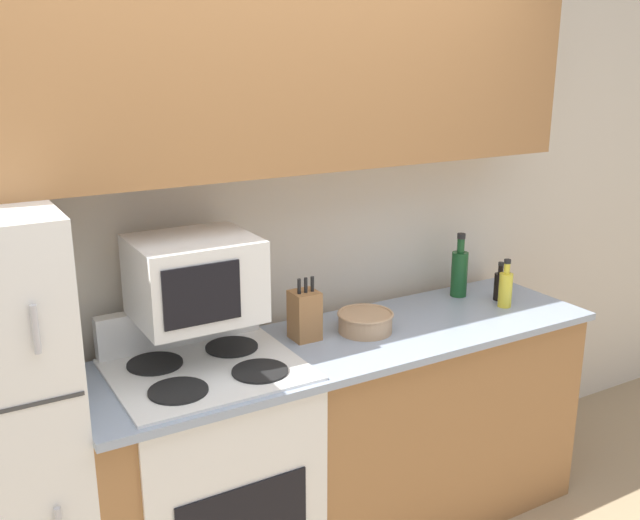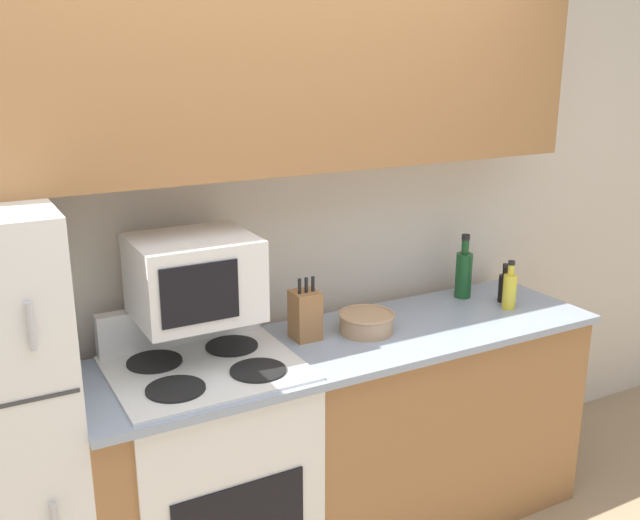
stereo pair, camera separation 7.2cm
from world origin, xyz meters
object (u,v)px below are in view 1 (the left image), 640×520
stove (212,479)px  bottle_wine_green (459,272)px  bowl (365,321)px  microwave (194,278)px  bottle_cooking_spray (505,288)px  bottle_soy_sauce (500,285)px  knife_block (305,315)px

stove → bottle_wine_green: (1.33, 0.18, 0.56)m
stove → bowl: stove is taller
bowl → microwave: bearing=174.6°
bottle_cooking_spray → bowl: bearing=174.7°
bowl → bottle_soy_sauce: bottle_soy_sauce is taller
knife_block → bowl: knife_block is taller
stove → bottle_wine_green: 1.45m
bowl → stove: bearing=-178.1°
bowl → knife_block: bearing=166.4°
microwave → bottle_cooking_spray: size_ratio=1.93×
bottle_cooking_spray → bottle_wine_green: size_ratio=0.73×
knife_block → stove: bearing=-169.5°
knife_block → bottle_cooking_spray: (0.96, -0.13, -0.01)m
bowl → bottle_wine_green: 0.65m
stove → bottle_cooking_spray: (1.41, -0.04, 0.53)m
bottle_soy_sauce → bottle_cooking_spray: (-0.04, -0.08, 0.02)m
stove → bowl: bearing=1.9°
knife_block → bottle_cooking_spray: size_ratio=1.17×
knife_block → bottle_wine_green: (0.88, 0.09, 0.02)m
bottle_soy_sauce → stove: bearing=-178.6°
microwave → bottle_cooking_spray: microwave is taller
stove → microwave: microwave is taller
knife_block → bowl: size_ratio=1.11×
stove → microwave: bearing=87.6°
bowl → bottle_cooking_spray: 0.71m
stove → bottle_wine_green: bearing=7.6°
microwave → bowl: size_ratio=1.84×
microwave → bottle_wine_green: 1.34m
microwave → knife_block: size_ratio=1.65×
bowl → bottle_soy_sauce: (0.75, 0.01, 0.03)m
microwave → bowl: bearing=-5.4°
bottle_wine_green → microwave: bearing=-176.2°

